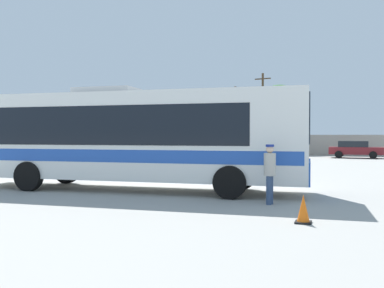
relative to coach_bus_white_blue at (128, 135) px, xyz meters
The scene contains 13 objects.
ground_plane 10.78m from the coach_bus_white_blue, 86.17° to the left, with size 300.00×300.00×0.00m, color #A3A099.
perimeter_wall 29.54m from the coach_bus_white_blue, 88.63° to the left, with size 80.00×0.30×2.02m, color #9E998C.
coach_bus_white_blue is the anchor object (origin of this frame).
attendant_by_bus_door 5.67m from the coach_bus_white_blue, 16.12° to the right, with size 0.39×0.39×1.71m.
parked_car_leftmost_dark_blue 27.19m from the coach_bus_white_blue, 111.72° to the left, with size 4.17×2.18×1.42m.
parked_car_second_white 26.42m from the coach_bus_white_blue, 99.62° to the left, with size 4.20×2.24×1.48m.
parked_car_third_maroon 26.03m from the coach_bus_white_blue, 87.60° to the left, with size 4.12×2.16×1.43m.
parked_car_rightmost_maroon 27.07m from the coach_bus_white_blue, 71.72° to the left, with size 4.52×2.21×1.47m.
utility_pole_near 32.46m from the coach_bus_white_blue, 91.32° to the left, with size 1.79×0.45×8.71m.
utility_pole_far 33.77m from the coach_bus_white_blue, 96.93° to the left, with size 1.77×0.60×7.52m.
roadside_tree_left 33.96m from the coach_bus_white_blue, 107.20° to the left, with size 5.50×5.50×7.05m.
roadside_tree_midleft 33.16m from the coach_bus_white_blue, 88.38° to the left, with size 4.73×4.73×7.46m.
traffic_cone_on_apron 7.74m from the coach_bus_white_blue, 30.97° to the right, with size 0.36×0.36×0.64m.
Camera 1 is at (6.56, -14.21, 1.97)m, focal length 39.63 mm.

